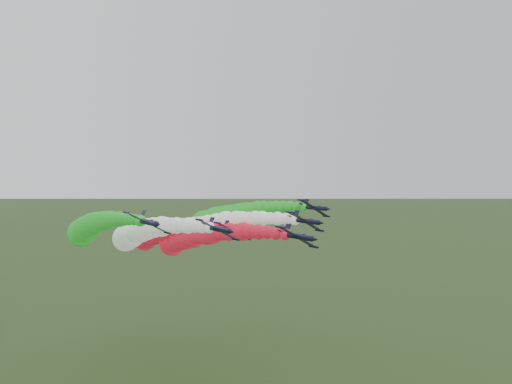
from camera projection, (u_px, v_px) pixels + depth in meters
jet_lead at (191, 238)px, 123.92m from camera, size 13.87×70.50×14.60m
jet_inner_left at (138, 233)px, 127.39m from camera, size 13.95×70.58×14.68m
jet_inner_right at (204, 227)px, 134.74m from camera, size 13.88×70.52×14.61m
jet_outer_left at (89, 229)px, 124.70m from camera, size 13.73×70.36×14.46m
jet_outer_right at (219, 217)px, 150.94m from camera, size 14.12×70.76×14.85m
jet_trail at (157, 234)px, 143.90m from camera, size 14.14×70.78×14.87m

